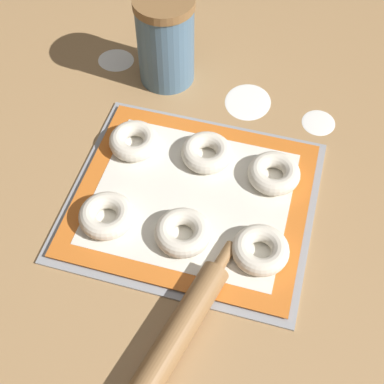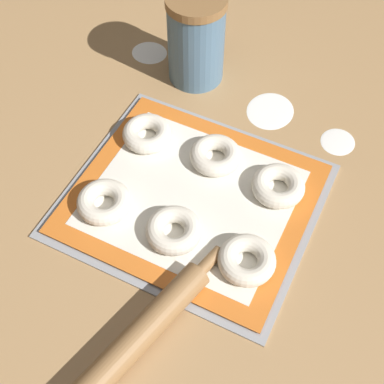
{
  "view_description": "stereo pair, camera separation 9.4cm",
  "coord_description": "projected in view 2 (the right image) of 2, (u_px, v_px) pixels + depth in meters",
  "views": [
    {
      "loc": [
        0.15,
        -0.47,
        0.74
      ],
      "look_at": [
        0.01,
        0.01,
        0.03
      ],
      "focal_mm": 50.0,
      "sensor_mm": 36.0,
      "label": 1
    },
    {
      "loc": [
        0.24,
        -0.44,
        0.74
      ],
      "look_at": [
        0.01,
        0.01,
        0.03
      ],
      "focal_mm": 50.0,
      "sensor_mm": 36.0,
      "label": 2
    }
  ],
  "objects": [
    {
      "name": "ground_plane",
      "position": [
        183.0,
        202.0,
        0.89
      ],
      "size": [
        2.8,
        2.8,
        0.0
      ],
      "primitive_type": "plane",
      "color": "#A87F51"
    },
    {
      "name": "baking_tray",
      "position": [
        192.0,
        199.0,
        0.89
      ],
      "size": [
        0.4,
        0.36,
        0.01
      ],
      "color": "#93969B",
      "rests_on": "ground_plane"
    },
    {
      "name": "baking_mat",
      "position": [
        192.0,
        198.0,
        0.88
      ],
      "size": [
        0.38,
        0.33,
        0.0
      ],
      "color": "orange",
      "rests_on": "baking_tray"
    },
    {
      "name": "bagel_front_left",
      "position": [
        104.0,
        202.0,
        0.86
      ],
      "size": [
        0.09,
        0.09,
        0.03
      ],
      "color": "silver",
      "rests_on": "baking_mat"
    },
    {
      "name": "bagel_front_center",
      "position": [
        174.0,
        230.0,
        0.83
      ],
      "size": [
        0.09,
        0.09,
        0.03
      ],
      "color": "silver",
      "rests_on": "baking_mat"
    },
    {
      "name": "bagel_front_right",
      "position": [
        247.0,
        260.0,
        0.8
      ],
      "size": [
        0.09,
        0.09,
        0.03
      ],
      "color": "silver",
      "rests_on": "baking_mat"
    },
    {
      "name": "bagel_back_left",
      "position": [
        147.0,
        134.0,
        0.94
      ],
      "size": [
        0.09,
        0.09,
        0.03
      ],
      "color": "silver",
      "rests_on": "baking_mat"
    },
    {
      "name": "bagel_back_center",
      "position": [
        215.0,
        155.0,
        0.91
      ],
      "size": [
        0.09,
        0.09,
        0.03
      ],
      "color": "silver",
      "rests_on": "baking_mat"
    },
    {
      "name": "bagel_back_right",
      "position": [
        278.0,
        186.0,
        0.88
      ],
      "size": [
        0.09,
        0.09,
        0.03
      ],
      "color": "silver",
      "rests_on": "baking_mat"
    },
    {
      "name": "flour_canister",
      "position": [
        196.0,
        39.0,
        0.99
      ],
      "size": [
        0.11,
        0.11,
        0.18
      ],
      "color": "slate",
      "rests_on": "ground_plane"
    },
    {
      "name": "rolling_pin",
      "position": [
        131.0,
        345.0,
        0.73
      ],
      "size": [
        0.11,
        0.38,
        0.04
      ],
      "color": "olive",
      "rests_on": "ground_plane"
    },
    {
      "name": "flour_patch_near",
      "position": [
        270.0,
        110.0,
        1.01
      ],
      "size": [
        0.09,
        0.1,
        0.0
      ],
      "color": "white",
      "rests_on": "ground_plane"
    },
    {
      "name": "flour_patch_far",
      "position": [
        338.0,
        141.0,
        0.96
      ],
      "size": [
        0.06,
        0.07,
        0.0
      ],
      "color": "white",
      "rests_on": "ground_plane"
    },
    {
      "name": "flour_patch_side",
      "position": [
        149.0,
        52.0,
        1.1
      ],
      "size": [
        0.07,
        0.07,
        0.0
      ],
      "color": "white",
      "rests_on": "ground_plane"
    }
  ]
}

